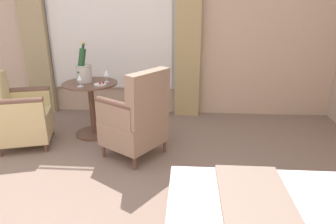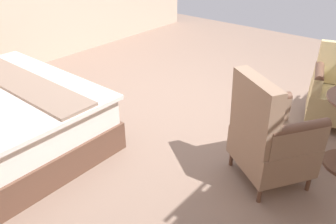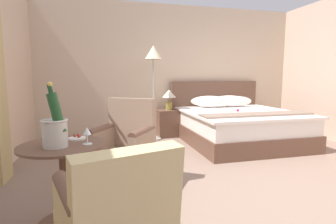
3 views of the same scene
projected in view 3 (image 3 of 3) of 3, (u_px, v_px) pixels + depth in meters
The scene contains 12 objects.
ground_plane at pixel (258, 197), 2.66m from camera, with size 7.96×7.96×0.00m, color gray.
wall_headboard_side at pixel (172, 70), 5.64m from camera, with size 5.61×0.12×2.70m.
bed at pixel (236, 124), 4.92m from camera, with size 1.99×2.14×1.12m.
nightstand at pixel (169, 123), 5.39m from camera, with size 0.51×0.43×0.54m.
bedside_lamp at pixel (169, 96), 5.31m from camera, with size 0.28×0.28×0.41m.
floor_lamp_brass at pixel (153, 61), 4.91m from camera, with size 0.33×0.33×1.80m.
side_table_round at pixel (65, 180), 2.09m from camera, with size 0.66×0.66×0.68m.
champagne_bucket at pixel (55, 128), 1.95m from camera, with size 0.19×0.19×0.49m.
wine_glass_near_bucket at pixel (87, 133), 2.04m from camera, with size 0.07×0.07×0.14m.
wine_glass_near_edge at pixel (58, 126), 2.21m from camera, with size 0.07×0.07×0.15m.
snack_plate at pixel (77, 138), 2.23m from camera, with size 0.15×0.15×0.04m.
armchair_by_window at pixel (125, 148), 2.86m from camera, with size 0.78×0.77×0.97m.
Camera 3 is at (-1.51, -2.21, 1.20)m, focal length 28.00 mm.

